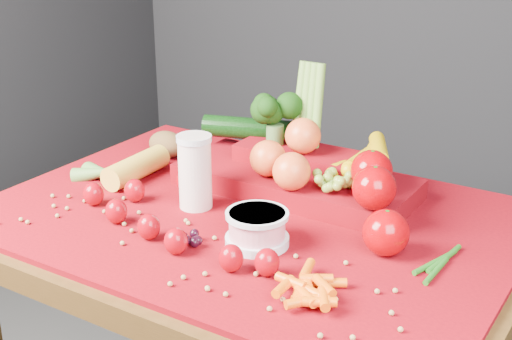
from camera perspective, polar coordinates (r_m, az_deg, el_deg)
The scene contains 12 objects.
table at distance 1.51m, azimuth -0.41°, elevation -7.17°, with size 1.10×0.80×0.75m.
red_cloth at distance 1.46m, azimuth -0.42°, elevation -3.68°, with size 1.05×0.75×0.01m, color maroon.
milk_glass at distance 1.46m, azimuth -4.91°, elevation 0.07°, with size 0.07×0.07×0.16m.
yogurt_bowl at distance 1.32m, azimuth 0.09°, elevation -4.61°, with size 0.12×0.12×0.07m.
strawberry_scatter at distance 1.41m, azimuth -7.71°, elevation -3.28°, with size 0.54×0.28×0.05m.
dark_grape_cluster at distance 1.33m, azimuth -5.42°, elevation -5.39°, with size 0.06×0.05×0.03m, color black, non-canonical shape.
soybean_scatter at distance 1.31m, azimuth -5.16°, elevation -6.37°, with size 0.84×0.24×0.01m, color #AA8449, non-canonical shape.
corn_ear at distance 1.65m, azimuth -11.40°, elevation -0.07°, with size 0.19×0.23×0.06m.
potato at distance 1.77m, azimuth -7.17°, elevation 2.06°, with size 0.10×0.07×0.07m, color brown.
baby_carrot_pile at distance 1.17m, azimuth 4.62°, elevation -9.33°, with size 0.17×0.17×0.03m, color #E95708, non-canonical shape.
green_bean_pile at distance 1.30m, azimuth 13.94°, elevation -7.10°, with size 0.14×0.12×0.01m, color #1C5A14, non-canonical shape.
produce_mound at distance 1.53m, azimuth 4.14°, elevation 0.21°, with size 0.61×0.37×0.27m.
Camera 1 is at (0.71, -1.12, 1.37)m, focal length 50.00 mm.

